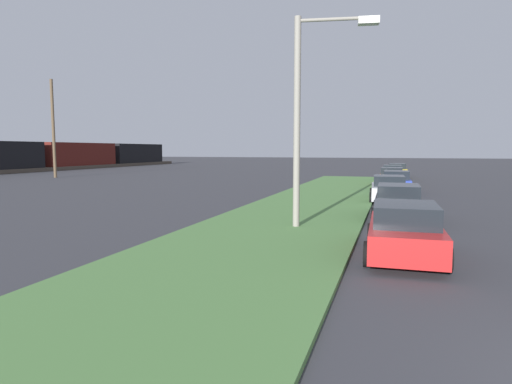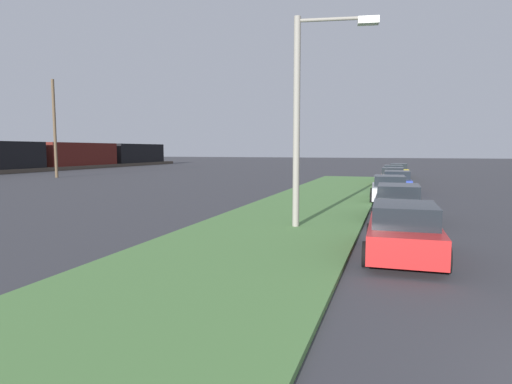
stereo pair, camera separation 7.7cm
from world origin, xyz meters
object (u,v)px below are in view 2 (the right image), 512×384
object	(u,v)px
parked_car_red	(404,231)
parked_car_green	(393,173)
distant_utility_pole	(55,129)
parked_car_yellow	(398,171)
parked_car_black	(398,203)
parked_car_orange	(393,177)
parked_car_blue	(397,182)
parked_car_silver	(389,189)
streetlight	(307,107)

from	to	relation	value
parked_car_red	parked_car_green	distance (m)	29.52
distant_utility_pole	parked_car_yellow	bearing A→B (deg)	-72.33
distant_utility_pole	parked_car_black	bearing A→B (deg)	-117.67
parked_car_red	parked_car_orange	xyz separation A→B (m)	(24.10, 0.50, 0.00)
parked_car_black	parked_car_blue	xyz separation A→B (m)	(12.07, 0.06, 0.00)
parked_car_blue	distant_utility_pole	world-z (taller)	distant_utility_pole
parked_car_black	parked_car_green	size ratio (longest dim) A/B	0.99
parked_car_red	parked_car_yellow	distance (m)	34.82
parked_car_blue	parked_car_orange	bearing A→B (deg)	1.47
parked_car_silver	parked_car_yellow	xyz separation A→B (m)	(22.00, -0.52, 0.00)
parked_car_red	distant_utility_pole	distance (m)	41.67
parked_car_red	parked_car_silver	world-z (taller)	same
parked_car_black	parked_car_silver	world-z (taller)	same
parked_car_silver	parked_car_green	xyz separation A→B (m)	(16.70, -0.07, 0.00)
streetlight	parked_car_orange	bearing A→B (deg)	-7.67
parked_car_orange	distant_utility_pole	distance (m)	33.50
parked_car_green	streetlight	xyz separation A→B (m)	(-26.36, 2.80, 3.67)
distant_utility_pole	parked_car_blue	bearing A→B (deg)	-99.39
parked_car_silver	parked_car_green	world-z (taller)	same
parked_car_blue	parked_car_green	xyz separation A→B (m)	(10.95, 0.33, 0.00)
parked_car_black	parked_car_blue	size ratio (longest dim) A/B	0.99
parked_car_red	parked_car_orange	bearing A→B (deg)	-0.13
parked_car_red	parked_car_yellow	xyz separation A→B (m)	(34.82, 0.08, 0.00)
parked_car_black	parked_car_yellow	xyz separation A→B (m)	(28.32, -0.06, 0.00)
parked_car_blue	parked_car_red	bearing A→B (deg)	178.88
parked_car_orange	parked_car_yellow	distance (m)	10.74
distant_utility_pole	parked_car_green	bearing A→B (deg)	-80.75
parked_car_orange	distant_utility_pole	size ratio (longest dim) A/B	0.43
parked_car_black	parked_car_silver	bearing A→B (deg)	3.66
parked_car_orange	parked_car_yellow	world-z (taller)	same
parked_car_orange	parked_car_red	bearing A→B (deg)	-177.65
parked_car_silver	streetlight	bearing A→B (deg)	161.62
parked_car_blue	parked_car_green	distance (m)	10.96
parked_car_black	parked_car_red	bearing A→B (deg)	-179.33
streetlight	parked_car_red	bearing A→B (deg)	-133.62
parked_car_red	parked_car_yellow	bearing A→B (deg)	-1.19
parked_car_black	distant_utility_pole	size ratio (longest dim) A/B	0.43
streetlight	distant_utility_pole	world-z (taller)	distant_utility_pole
parked_car_green	distant_utility_pole	distance (m)	33.91
parked_car_yellow	streetlight	bearing A→B (deg)	170.94
parked_car_silver	parked_car_blue	world-z (taller)	same
parked_car_orange	distant_utility_pole	world-z (taller)	distant_utility_pole
parked_car_yellow	parked_car_orange	bearing A→B (deg)	174.53
parked_car_yellow	distant_utility_pole	xyz separation A→B (m)	(-10.71, 33.64, 4.28)
parked_car_red	parked_car_silver	size ratio (longest dim) A/B	0.99
parked_car_red	parked_car_black	distance (m)	6.50
streetlight	distant_utility_pole	size ratio (longest dim) A/B	0.75
parked_car_black	parked_car_green	world-z (taller)	same
parked_car_red	parked_car_blue	distance (m)	18.57
parked_car_black	distant_utility_pole	distance (m)	38.17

